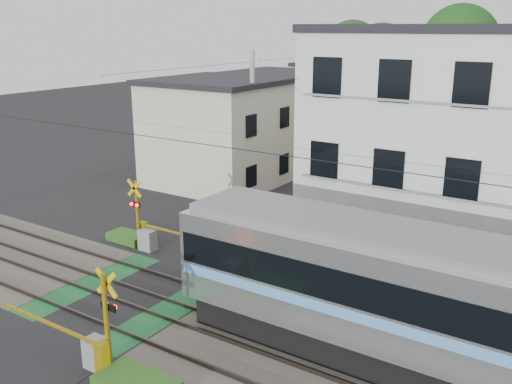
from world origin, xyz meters
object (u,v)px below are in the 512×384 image
Objects in this scene: crossing_signal_near at (97,347)px; crossing_signal_far at (147,234)px; apartment_block at (457,149)px; pedestrian at (438,134)px.

crossing_signal_near is 1.00× the size of crossing_signal_far.
apartment_block reaches higher than crossing_signal_far.
crossing_signal_near is 8.95m from crossing_signal_far.
apartment_block reaches higher than crossing_signal_near.
crossing_signal_far is 2.98× the size of pedestrian.
crossing_signal_near reaches higher than pedestrian.
crossing_signal_far is 30.25m from pedestrian.
crossing_signal_far is at bearing -152.22° from apartment_block.
pedestrian is at bearing 92.46° from crossing_signal_near.
crossing_signal_far is 13.14m from apartment_block.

